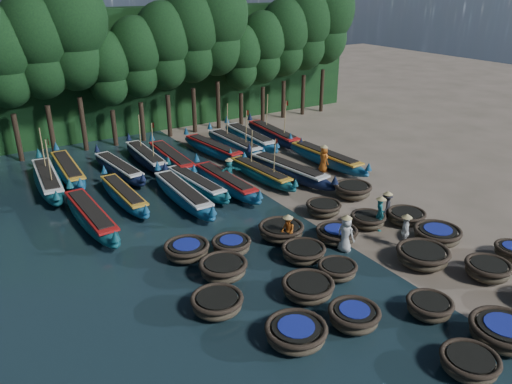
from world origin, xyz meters
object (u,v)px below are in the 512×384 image
coracle_20 (187,250)px  long_boat_6 (260,173)px  coracle_2 (469,363)px  coracle_16 (304,252)px  coracle_22 (281,231)px  coracle_9 (512,251)px  coracle_18 (368,220)px  coracle_17 (337,234)px  long_boat_9 (48,180)px  long_boat_11 (119,168)px  coracle_11 (308,288)px  coracle_5 (296,333)px  coracle_23 (323,208)px  fisherman_4 (405,231)px  coracle_21 (231,245)px  fisherman_6 (324,158)px  coracle_14 (437,235)px  long_boat_7 (288,170)px  fisherman_5 (229,171)px  long_boat_14 (213,149)px  long_boat_16 (250,138)px  coracle_12 (337,270)px  long_boat_12 (146,157)px  coracle_3 (503,332)px  long_boat_4 (196,183)px  coracle_7 (429,307)px  coracle_24 (353,190)px  fisherman_0 (346,233)px  coracle_10 (217,303)px  long_boat_10 (68,170)px  long_boat_17 (273,134)px  coracle_15 (223,268)px  coracle_13 (423,256)px  coracle_19 (406,217)px  fisherman_2 (288,230)px  long_boat_3 (183,194)px  long_boat_2 (124,195)px  long_boat_13 (171,158)px

coracle_20 → long_boat_6: size_ratio=0.29×
coracle_2 → coracle_16: size_ratio=0.85×
coracle_22 → coracle_9: bearing=-42.8°
coracle_18 → coracle_22: size_ratio=0.86×
coracle_17 → long_boat_9: 18.21m
long_boat_11 → coracle_11: bearing=-89.5°
coracle_5 → coracle_23: (7.63, 7.73, -0.02)m
long_boat_11 → fisherman_4: (8.51, -16.91, 0.41)m
coracle_17 → coracle_21: bearing=160.7°
coracle_20 → fisherman_6: bearing=23.5°
coracle_14 → fisherman_6: bearing=81.3°
coracle_18 → long_boat_7: 7.96m
long_boat_6 → fisherman_5: 2.10m
coracle_23 → long_boat_14: size_ratio=0.28×
coracle_18 → coracle_21: size_ratio=0.95×
coracle_9 → long_boat_16: 21.51m
coracle_12 → long_boat_12: (-1.72, 18.38, 0.14)m
coracle_3 → long_boat_4: 18.76m
coracle_7 → coracle_23: size_ratio=0.92×
coracle_24 → fisherman_0: (-4.70, -4.56, 0.47)m
coracle_10 → coracle_18: size_ratio=1.17×
long_boat_10 → long_boat_17: (15.89, -0.53, 0.02)m
coracle_11 → long_boat_14: size_ratio=0.29×
coracle_16 → coracle_24: 8.05m
coracle_9 → long_boat_17: bearing=87.4°
coracle_12 → coracle_24: bearing=43.2°
coracle_20 → long_boat_14: long_boat_14 is taller
coracle_12 → coracle_15: bearing=147.9°
coracle_18 → coracle_24: size_ratio=0.82×
coracle_10 → coracle_13: size_ratio=1.00×
coracle_19 → coracle_22: coracle_22 is taller
fisherman_4 → long_boat_6: bearing=-126.2°
coracle_15 → coracle_19: 10.82m
coracle_2 → coracle_10: 9.14m
coracle_20 → fisherman_5: size_ratio=1.15×
long_boat_16 → fisherman_2: 16.44m
long_boat_3 → long_boat_12: bearing=86.3°
coracle_18 → long_boat_7: long_boat_7 is taller
coracle_20 → long_boat_17: long_boat_17 is taller
coracle_20 → long_boat_11: long_boat_11 is taller
coracle_12 → long_boat_14: long_boat_14 is taller
coracle_20 → coracle_24: coracle_24 is taller
coracle_5 → fisherman_6: 17.71m
coracle_12 → long_boat_11: size_ratio=0.23×
coracle_21 → long_boat_2: 8.77m
long_boat_6 → long_boat_13: size_ratio=0.89×
long_boat_13 → long_boat_14: bearing=8.6°
coracle_16 → coracle_12: bearing=-79.9°
coracle_23 → long_boat_3: bearing=136.1°
coracle_11 → coracle_19: bearing=16.4°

